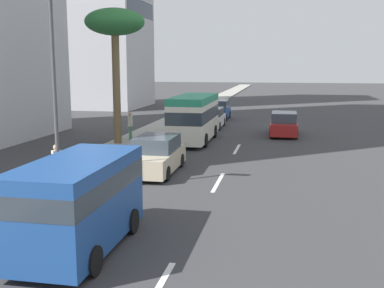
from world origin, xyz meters
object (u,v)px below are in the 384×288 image
car_second (284,124)px  pedestrian_near_lamp (130,124)px  car_sixth (219,110)px  car_fifth (211,118)px  minibus_fourth (194,117)px  street_lamp (56,70)px  palm_tree (115,26)px  pedestrian_mid_block (57,164)px  car_lead (156,156)px  van_third (79,199)px

car_second → pedestrian_near_lamp: pedestrian_near_lamp is taller
car_sixth → pedestrian_near_lamp: size_ratio=2.32×
pedestrian_near_lamp → car_sixth: bearing=-124.2°
car_second → car_fifth: bearing=61.1°
minibus_fourth → street_lamp: street_lamp is taller
car_sixth → palm_tree: 16.76m
car_sixth → street_lamp: street_lamp is taller
pedestrian_mid_block → car_lead: bearing=-174.0°
street_lamp → car_sixth: bearing=-5.3°
van_third → street_lamp: 6.47m
car_lead → pedestrian_mid_block: bearing=-35.2°
minibus_fourth → car_fifth: size_ratio=1.46×
car_lead → van_third: 9.11m
car_fifth → van_third: bearing=0.8°
car_second → car_sixth: 10.61m
van_third → palm_tree: palm_tree is taller
minibus_fourth → pedestrian_near_lamp: (-0.98, 3.92, -0.47)m
van_third → pedestrian_mid_block: van_third is taller
car_second → car_sixth: bearing=33.0°
van_third → car_fifth: 24.91m
car_fifth → street_lamp: 20.66m
palm_tree → car_fifth: bearing=-25.1°
car_lead → car_fifth: (15.81, -0.07, -0.05)m
car_sixth → pedestrian_mid_block: 25.74m
car_second → car_lead: bearing=155.9°
van_third → car_sixth: bearing=-179.0°
car_lead → pedestrian_mid_block: 4.87m
van_third → pedestrian_mid_block: size_ratio=2.77×
car_fifth → palm_tree: palm_tree is taller
car_sixth → van_third: bearing=1.0°
car_fifth → pedestrian_near_lamp: pedestrian_near_lamp is taller
minibus_fourth → street_lamp: bearing=-11.0°
pedestrian_near_lamp → street_lamp: size_ratio=0.24×
pedestrian_mid_block → palm_tree: 12.26m
car_fifth → palm_tree: (-9.17, 4.30, 6.34)m
pedestrian_near_lamp → palm_tree: bearing=53.7°
van_third → street_lamp: size_ratio=0.64×
palm_tree → street_lamp: bearing=-170.9°
pedestrian_near_lamp → minibus_fourth: bearing=175.1°
car_fifth → pedestrian_near_lamp: (-7.92, 3.91, 0.41)m
car_second → pedestrian_near_lamp: 10.68m
car_second → street_lamp: street_lamp is taller
van_third → pedestrian_mid_block: (5.11, 3.23, -0.29)m
car_second → van_third: size_ratio=0.96×
van_third → car_fifth: van_third is taller
car_second → street_lamp: size_ratio=0.62×
van_third → minibus_fourth: (17.95, 0.35, 0.22)m
car_sixth → pedestrian_mid_block: pedestrian_mid_block is taller
palm_tree → minibus_fourth: bearing=-62.7°
car_fifth → car_sixth: (5.81, 0.16, 0.07)m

